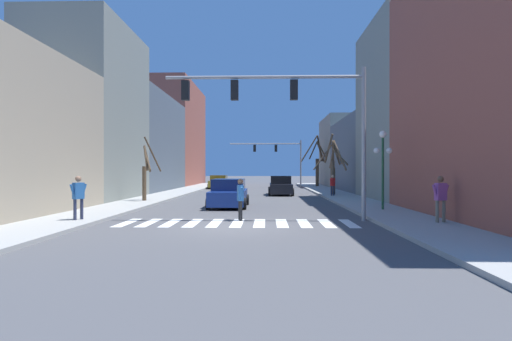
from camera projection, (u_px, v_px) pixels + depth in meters
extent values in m
plane|color=#4C4C4F|center=(235.00, 227.00, 14.98)|extent=(240.00, 240.00, 0.00)
cube|color=#9E9E99|center=(52.00, 225.00, 15.17)|extent=(2.92, 90.00, 0.15)
cube|color=#9E9E99|center=(423.00, 226.00, 14.79)|extent=(2.92, 90.00, 0.15)
cube|color=gray|center=(88.00, 114.00, 28.22)|extent=(6.00, 9.15, 12.16)
cube|color=#515B66|center=(141.00, 144.00, 39.96)|extent=(6.00, 14.33, 9.49)
cube|color=#934C3D|center=(175.00, 136.00, 54.92)|extent=(6.00, 15.61, 13.65)
cube|color=gray|center=(413.00, 111.00, 27.98)|extent=(6.00, 8.98, 12.52)
cube|color=#515B66|center=(372.00, 156.00, 39.00)|extent=(6.00, 13.05, 7.08)
cube|color=gray|center=(348.00, 152.00, 50.42)|extent=(6.00, 9.80, 8.70)
cube|color=white|center=(127.00, 223.00, 16.26)|extent=(0.45, 2.60, 0.01)
cube|color=white|center=(149.00, 223.00, 16.23)|extent=(0.45, 2.60, 0.01)
cube|color=white|center=(171.00, 223.00, 16.21)|extent=(0.45, 2.60, 0.01)
cube|color=white|center=(193.00, 223.00, 16.18)|extent=(0.45, 2.60, 0.01)
cube|color=white|center=(215.00, 223.00, 16.16)|extent=(0.45, 2.60, 0.01)
cube|color=white|center=(237.00, 223.00, 16.14)|extent=(0.45, 2.60, 0.01)
cube|color=white|center=(259.00, 223.00, 16.11)|extent=(0.45, 2.60, 0.01)
cube|color=white|center=(282.00, 223.00, 16.09)|extent=(0.45, 2.60, 0.01)
cube|color=white|center=(304.00, 223.00, 16.06)|extent=(0.45, 2.60, 0.01)
cube|color=white|center=(327.00, 223.00, 16.04)|extent=(0.45, 2.60, 0.01)
cube|color=white|center=(349.00, 223.00, 16.01)|extent=(0.45, 2.60, 0.01)
cylinder|color=gray|center=(364.00, 144.00, 16.79)|extent=(0.18, 0.18, 6.49)
cylinder|color=gray|center=(264.00, 77.00, 16.90)|extent=(8.40, 0.14, 0.14)
cube|color=black|center=(294.00, 90.00, 16.87)|extent=(0.32, 0.28, 0.84)
cube|color=black|center=(235.00, 90.00, 16.94)|extent=(0.32, 0.28, 0.84)
cube|color=black|center=(185.00, 90.00, 16.99)|extent=(0.32, 0.28, 0.84)
cylinder|color=gray|center=(301.00, 164.00, 47.97)|extent=(0.18, 0.18, 5.69)
cylinder|color=gray|center=(265.00, 144.00, 48.08)|extent=(8.54, 0.14, 0.14)
cube|color=black|center=(276.00, 148.00, 48.04)|extent=(0.32, 0.28, 0.84)
cube|color=black|center=(255.00, 148.00, 48.11)|extent=(0.32, 0.28, 0.84)
cylinder|color=#1E4C2D|center=(383.00, 174.00, 20.23)|extent=(0.12, 0.12, 3.64)
sphere|color=white|center=(383.00, 134.00, 20.23)|extent=(0.36, 0.36, 0.36)
sphere|color=white|center=(376.00, 151.00, 20.24)|extent=(0.31, 0.31, 0.31)
sphere|color=white|center=(389.00, 151.00, 20.22)|extent=(0.31, 0.31, 0.31)
cube|color=#A38423|center=(219.00, 184.00, 45.91)|extent=(1.92, 4.41, 0.74)
cube|color=#594813|center=(219.00, 178.00, 45.91)|extent=(1.76, 2.29, 0.61)
cylinder|color=black|center=(212.00, 185.00, 47.31)|extent=(0.22, 0.64, 0.64)
cylinder|color=black|center=(229.00, 185.00, 47.26)|extent=(0.22, 0.64, 0.64)
cylinder|color=black|center=(209.00, 186.00, 44.57)|extent=(0.22, 0.64, 0.64)
cylinder|color=black|center=(226.00, 186.00, 44.52)|extent=(0.22, 0.64, 0.64)
cube|color=navy|center=(229.00, 197.00, 23.08)|extent=(1.93, 4.70, 0.80)
cube|color=#0E1C46|center=(229.00, 185.00, 23.08)|extent=(1.77, 2.45, 0.65)
cylinder|color=black|center=(244.00, 204.00, 21.60)|extent=(0.22, 0.64, 0.64)
cylinder|color=black|center=(208.00, 204.00, 21.65)|extent=(0.22, 0.64, 0.64)
cylinder|color=black|center=(247.00, 200.00, 24.51)|extent=(0.22, 0.64, 0.64)
cylinder|color=black|center=(215.00, 200.00, 24.57)|extent=(0.22, 0.64, 0.64)
cube|color=black|center=(281.00, 188.00, 34.11)|extent=(1.84, 4.53, 0.80)
cube|color=black|center=(281.00, 180.00, 34.11)|extent=(1.69, 2.35, 0.66)
cylinder|color=black|center=(270.00, 190.00, 35.54)|extent=(0.22, 0.64, 0.64)
cylinder|color=black|center=(291.00, 190.00, 35.49)|extent=(0.22, 0.64, 0.64)
cylinder|color=black|center=(270.00, 192.00, 32.74)|extent=(0.22, 0.64, 0.64)
cylinder|color=black|center=(293.00, 192.00, 32.69)|extent=(0.22, 0.64, 0.64)
cylinder|color=#282D47|center=(82.00, 209.00, 16.17)|extent=(0.12, 0.12, 0.84)
cylinder|color=#282D47|center=(75.00, 210.00, 15.92)|extent=(0.12, 0.12, 0.84)
cube|color=#235693|center=(78.00, 191.00, 16.04)|extent=(0.40, 0.47, 0.66)
sphere|color=#8C664C|center=(78.00, 179.00, 16.04)|extent=(0.23, 0.23, 0.23)
cylinder|color=#235693|center=(84.00, 192.00, 16.25)|extent=(0.22, 0.29, 0.64)
cylinder|color=#235693|center=(73.00, 192.00, 15.84)|extent=(0.22, 0.29, 0.64)
cylinder|color=#7A705B|center=(444.00, 211.00, 15.31)|extent=(0.13, 0.13, 0.84)
cylinder|color=#7A705B|center=(437.00, 211.00, 15.23)|extent=(0.13, 0.13, 0.84)
cube|color=#9E4C93|center=(441.00, 192.00, 15.27)|extent=(0.46, 0.35, 0.66)
sphere|color=brown|center=(441.00, 179.00, 15.27)|extent=(0.24, 0.24, 0.24)
cylinder|color=#9E4C93|center=(446.00, 193.00, 15.34)|extent=(0.30, 0.18, 0.64)
cylinder|color=#9E4C93|center=(435.00, 193.00, 15.20)|extent=(0.30, 0.18, 0.64)
cylinder|color=#282D47|center=(334.00, 191.00, 31.03)|extent=(0.11, 0.11, 0.76)
cylinder|color=#282D47|center=(332.00, 191.00, 30.84)|extent=(0.11, 0.11, 0.76)
cube|color=red|center=(333.00, 182.00, 30.94)|extent=(0.41, 0.41, 0.60)
sphere|color=tan|center=(333.00, 176.00, 30.94)|extent=(0.21, 0.21, 0.21)
cylinder|color=red|center=(334.00, 182.00, 31.09)|extent=(0.24, 0.25, 0.58)
cylinder|color=red|center=(331.00, 183.00, 30.79)|extent=(0.24, 0.25, 0.58)
cylinder|color=black|center=(240.00, 210.00, 17.14)|extent=(0.13, 0.13, 0.84)
cylinder|color=black|center=(241.00, 211.00, 16.84)|extent=(0.13, 0.13, 0.84)
cube|color=#235693|center=(240.00, 193.00, 16.99)|extent=(0.32, 0.45, 0.66)
sphere|color=brown|center=(240.00, 182.00, 16.98)|extent=(0.24, 0.24, 0.24)
cylinder|color=#235693|center=(240.00, 194.00, 17.22)|extent=(0.15, 0.30, 0.64)
cylinder|color=#235693|center=(241.00, 194.00, 16.75)|extent=(0.15, 0.30, 0.64)
cylinder|color=brown|center=(333.00, 178.00, 32.78)|extent=(0.33, 0.33, 2.70)
cylinder|color=brown|center=(329.00, 148.00, 33.18)|extent=(0.69, 0.97, 2.42)
cylinder|color=brown|center=(333.00, 152.00, 33.26)|extent=(0.38, 1.11, 1.81)
cylinder|color=brown|center=(336.00, 154.00, 33.29)|extent=(0.92, 1.21, 1.83)
cylinder|color=brown|center=(340.00, 157.00, 32.57)|extent=(1.32, 0.57, 1.45)
cylinder|color=brown|center=(338.00, 153.00, 33.26)|extent=(1.13, 1.19, 1.89)
cylinder|color=brown|center=(333.00, 181.00, 32.93)|extent=(0.30, 0.30, 2.18)
cylinder|color=brown|center=(340.00, 155.00, 32.45)|extent=(1.01, 1.10, 2.56)
cylinder|color=brown|center=(332.00, 159.00, 33.35)|extent=(0.30, 0.99, 1.54)
cylinder|color=brown|center=(324.00, 156.00, 32.86)|extent=(1.75, 0.30, 2.33)
cylinder|color=brown|center=(144.00, 183.00, 26.03)|extent=(0.26, 0.26, 2.23)
cylinder|color=brown|center=(153.00, 154.00, 26.44)|extent=(0.95, 0.97, 2.33)
cylinder|color=brown|center=(147.00, 160.00, 25.64)|extent=(0.72, 0.88, 1.36)
cylinder|color=brown|center=(146.00, 158.00, 25.74)|extent=(0.52, 0.69, 1.68)
cylinder|color=brown|center=(147.00, 159.00, 26.52)|extent=(0.24, 1.10, 1.67)
cylinder|color=#473828|center=(317.00, 172.00, 48.90)|extent=(0.41, 0.41, 3.36)
cylinder|color=#473828|center=(321.00, 152.00, 49.42)|extent=(1.15, 1.31, 2.43)
cylinder|color=#473828|center=(313.00, 150.00, 48.96)|extent=(1.09, 0.26, 2.25)
cylinder|color=#473828|center=(320.00, 148.00, 49.50)|extent=(0.93, 1.44, 3.23)
cylinder|color=#473828|center=(323.00, 151.00, 48.61)|extent=(1.39, 0.75, 2.61)
cylinder|color=#473828|center=(309.00, 149.00, 48.67)|extent=(2.17, 0.70, 3.34)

